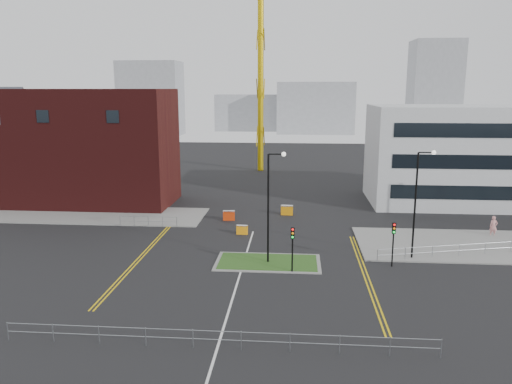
% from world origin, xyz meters
% --- Properties ---
extents(ground, '(200.00, 200.00, 0.00)m').
position_xyz_m(ground, '(0.00, 0.00, 0.00)').
color(ground, black).
rests_on(ground, ground).
extents(pavement_left, '(28.00, 8.00, 0.12)m').
position_xyz_m(pavement_left, '(-20.00, 22.00, 0.06)').
color(pavement_left, slate).
rests_on(pavement_left, ground).
extents(pavement_right, '(24.00, 10.00, 0.12)m').
position_xyz_m(pavement_right, '(22.00, 14.00, 0.06)').
color(pavement_right, slate).
rests_on(pavement_right, ground).
extents(island_kerb, '(8.60, 4.60, 0.08)m').
position_xyz_m(island_kerb, '(2.00, 8.00, 0.04)').
color(island_kerb, slate).
rests_on(island_kerb, ground).
extents(grass_island, '(8.00, 4.00, 0.12)m').
position_xyz_m(grass_island, '(2.00, 8.00, 0.06)').
color(grass_island, '#27501A').
rests_on(grass_island, ground).
extents(brick_building, '(24.20, 10.07, 14.24)m').
position_xyz_m(brick_building, '(-22.97, 28.00, 6.85)').
color(brick_building, '#411010').
rests_on(brick_building, ground).
extents(office_block, '(25.00, 12.20, 12.00)m').
position_xyz_m(office_block, '(26.01, 31.97, 6.00)').
color(office_block, '#BBBEC1').
rests_on(office_block, ground).
extents(tower_crane, '(53.01, 1.83, 40.65)m').
position_xyz_m(tower_crane, '(3.61, 54.93, 27.93)').
color(tower_crane, '#C6A10B').
rests_on(tower_crane, ground).
extents(streetlamp_island, '(1.46, 0.36, 9.18)m').
position_xyz_m(streetlamp_island, '(2.22, 8.00, 5.41)').
color(streetlamp_island, black).
rests_on(streetlamp_island, ground).
extents(streetlamp_right_near, '(1.46, 0.36, 9.18)m').
position_xyz_m(streetlamp_right_near, '(14.22, 10.00, 5.41)').
color(streetlamp_right_near, black).
rests_on(streetlamp_right_near, ground).
extents(traffic_light_island, '(0.28, 0.33, 3.65)m').
position_xyz_m(traffic_light_island, '(4.00, 5.98, 2.57)').
color(traffic_light_island, black).
rests_on(traffic_light_island, ground).
extents(traffic_light_right, '(0.28, 0.33, 3.65)m').
position_xyz_m(traffic_light_right, '(12.00, 7.98, 2.57)').
color(traffic_light_right, black).
rests_on(traffic_light_right, ground).
extents(railing_front, '(24.05, 0.05, 1.10)m').
position_xyz_m(railing_front, '(0.00, -6.00, 0.78)').
color(railing_front, gray).
rests_on(railing_front, ground).
extents(railing_left, '(6.05, 0.05, 1.10)m').
position_xyz_m(railing_left, '(-11.00, 18.00, 0.74)').
color(railing_left, gray).
rests_on(railing_left, ground).
extents(railing_right, '(19.05, 5.05, 1.10)m').
position_xyz_m(railing_right, '(20.50, 11.50, 0.78)').
color(railing_right, gray).
rests_on(railing_right, ground).
extents(centre_line, '(0.15, 30.00, 0.01)m').
position_xyz_m(centre_line, '(0.00, 2.00, 0.01)').
color(centre_line, silver).
rests_on(centre_line, ground).
extents(yellow_left_a, '(0.12, 24.00, 0.01)m').
position_xyz_m(yellow_left_a, '(-9.00, 10.00, 0.01)').
color(yellow_left_a, gold).
rests_on(yellow_left_a, ground).
extents(yellow_left_b, '(0.12, 24.00, 0.01)m').
position_xyz_m(yellow_left_b, '(-8.70, 10.00, 0.01)').
color(yellow_left_b, gold).
rests_on(yellow_left_b, ground).
extents(yellow_right_a, '(0.12, 20.00, 0.01)m').
position_xyz_m(yellow_right_a, '(9.50, 6.00, 0.01)').
color(yellow_right_a, gold).
rests_on(yellow_right_a, ground).
extents(yellow_right_b, '(0.12, 20.00, 0.01)m').
position_xyz_m(yellow_right_b, '(9.80, 6.00, 0.01)').
color(yellow_right_b, gold).
rests_on(yellow_right_b, ground).
extents(skyline_a, '(18.00, 12.00, 22.00)m').
position_xyz_m(skyline_a, '(-40.00, 120.00, 11.00)').
color(skyline_a, gray).
rests_on(skyline_a, ground).
extents(skyline_b, '(24.00, 12.00, 16.00)m').
position_xyz_m(skyline_b, '(10.00, 130.00, 8.00)').
color(skyline_b, gray).
rests_on(skyline_b, ground).
extents(skyline_c, '(14.00, 12.00, 28.00)m').
position_xyz_m(skyline_c, '(45.00, 125.00, 14.00)').
color(skyline_c, gray).
rests_on(skyline_c, ground).
extents(skyline_d, '(30.00, 12.00, 12.00)m').
position_xyz_m(skyline_d, '(-8.00, 140.00, 6.00)').
color(skyline_d, gray).
rests_on(skyline_d, ground).
extents(pedestrian, '(0.74, 0.50, 2.01)m').
position_xyz_m(pedestrian, '(23.28, 17.21, 1.01)').
color(pedestrian, pink).
rests_on(pedestrian, ground).
extents(barrier_left, '(1.11, 0.45, 0.91)m').
position_xyz_m(barrier_left, '(-1.00, 16.00, 0.50)').
color(barrier_left, '#FF9B0E').
rests_on(barrier_left, ground).
extents(barrier_mid, '(1.30, 0.54, 1.06)m').
position_xyz_m(barrier_mid, '(-3.00, 21.17, 0.58)').
color(barrier_mid, red).
rests_on(barrier_mid, ground).
extents(barrier_right, '(1.35, 0.51, 1.12)m').
position_xyz_m(barrier_right, '(3.24, 24.00, 0.61)').
color(barrier_right, orange).
rests_on(barrier_right, ground).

